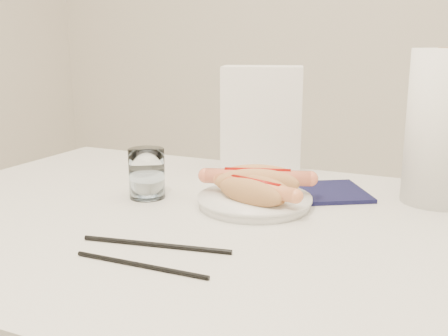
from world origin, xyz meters
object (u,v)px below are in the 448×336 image
at_px(water_glass, 147,173).
at_px(napkin_box, 262,119).
at_px(plate, 254,202).
at_px(hotdog_right, 255,191).
at_px(hotdog_left, 257,181).
at_px(paper_towel_roll, 442,128).
at_px(table, 222,253).

xyz_separation_m(water_glass, napkin_box, (0.12, 0.29, 0.07)).
height_order(plate, hotdog_right, hotdog_right).
bearing_deg(plate, hotdog_left, 100.10).
xyz_separation_m(plate, hotdog_right, (0.01, -0.03, 0.03)).
bearing_deg(plate, napkin_box, 108.12).
bearing_deg(paper_towel_roll, water_glass, -158.69).
bearing_deg(paper_towel_roll, hotdog_left, -154.67).
height_order(table, hotdog_right, hotdog_right).
bearing_deg(napkin_box, plate, -89.06).
height_order(hotdog_right, paper_towel_roll, paper_towel_roll).
distance_m(water_glass, paper_towel_roll, 0.54).
distance_m(table, hotdog_right, 0.12).
xyz_separation_m(plate, water_glass, (-0.20, -0.03, 0.04)).
relative_size(table, plate, 6.18).
height_order(plate, napkin_box, napkin_box).
height_order(plate, hotdog_left, hotdog_left).
height_order(water_glass, paper_towel_roll, paper_towel_roll).
distance_m(hotdog_right, napkin_box, 0.32).
bearing_deg(hotdog_right, water_glass, -162.77).
bearing_deg(water_glass, hotdog_left, 14.98).
relative_size(plate, hotdog_right, 1.18).
distance_m(table, napkin_box, 0.40).
height_order(table, plate, plate).
distance_m(plate, hotdog_left, 0.04).
bearing_deg(paper_towel_roll, napkin_box, 164.80).
relative_size(water_glass, paper_towel_roll, 0.34).
bearing_deg(table, plate, 73.83).
bearing_deg(table, water_glass, 162.46).
bearing_deg(water_glass, hotdog_right, 0.72).
height_order(plate, water_glass, water_glass).
relative_size(hotdog_left, napkin_box, 0.81).
xyz_separation_m(hotdog_left, paper_towel_roll, (0.29, 0.14, 0.10)).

